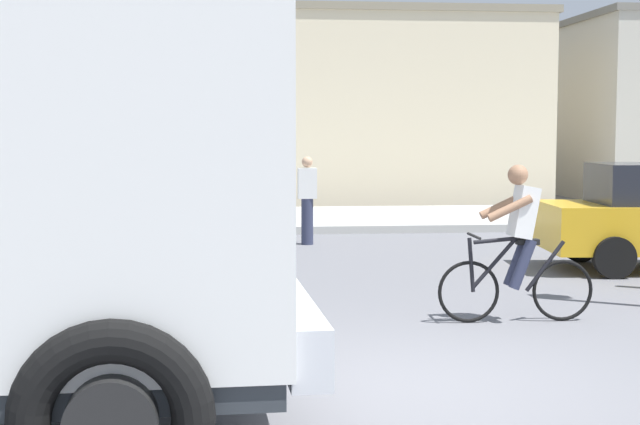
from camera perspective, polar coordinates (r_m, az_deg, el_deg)
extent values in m
plane|color=slate|center=(7.91, 5.34, -10.25)|extent=(120.00, 120.00, 0.00)
cube|color=#ADADA8|center=(21.22, -1.87, -0.41)|extent=(80.00, 5.00, 0.16)
cube|color=silver|center=(6.35, -1.85, -6.61)|extent=(0.32, 2.38, 0.36)
cube|color=black|center=(6.21, -3.27, 7.00)|extent=(0.19, 2.13, 0.70)
torus|color=black|center=(7.63, -11.10, -6.64)|extent=(1.11, 0.28, 1.10)
cylinder|color=black|center=(7.63, -11.10, -6.64)|extent=(0.51, 0.32, 0.50)
torus|color=black|center=(5.16, -12.65, -12.36)|extent=(1.11, 0.28, 1.10)
cylinder|color=black|center=(5.16, -12.65, -12.36)|extent=(0.51, 0.32, 0.50)
torus|color=black|center=(10.25, 9.10, -4.82)|extent=(0.68, 0.05, 0.68)
torus|color=black|center=(10.56, 14.64, -4.64)|extent=(0.68, 0.05, 0.68)
cylinder|color=black|center=(10.26, 11.02, -1.66)|extent=(0.60, 0.05, 0.09)
cylinder|color=black|center=(10.28, 10.68, -3.02)|extent=(0.51, 0.05, 0.57)
cylinder|color=black|center=(10.45, 13.63, -3.22)|extent=(0.44, 0.05, 0.57)
cylinder|color=black|center=(10.21, 9.26, -3.19)|extent=(0.09, 0.05, 0.59)
cylinder|color=black|center=(10.18, 9.42, -1.43)|extent=(0.04, 0.50, 0.03)
cube|color=black|center=(10.35, 12.60, -1.77)|extent=(0.24, 0.12, 0.06)
cube|color=white|center=(10.31, 12.37, 0.05)|extent=(0.30, 0.32, 0.59)
sphere|color=#9E7051|center=(10.26, 12.04, 2.28)|extent=(0.22, 0.22, 0.22)
cylinder|color=#2D334C|center=(10.26, 12.32, -3.11)|extent=(0.31, 0.12, 0.57)
cylinder|color=#9E7051|center=(10.09, 11.57, 0.25)|extent=(0.49, 0.10, 0.29)
cylinder|color=#2D334C|center=(10.45, 11.99, -2.96)|extent=(0.31, 0.12, 0.57)
cylinder|color=#9E7051|center=(10.40, 11.06, 0.39)|extent=(0.49, 0.10, 0.29)
cylinder|color=black|center=(15.40, 15.64, -1.82)|extent=(0.61, 0.24, 0.60)
cylinder|color=black|center=(13.79, 17.59, -2.65)|extent=(0.61, 0.24, 0.60)
cylinder|color=#2D334C|center=(17.08, -0.79, -0.55)|extent=(0.22, 0.22, 0.85)
cube|color=white|center=(17.03, -0.79, 1.81)|extent=(0.34, 0.22, 0.56)
sphere|color=tan|center=(17.01, -0.79, 3.12)|extent=(0.20, 0.20, 0.20)
cylinder|color=gold|center=(14.31, 17.40, -1.77)|extent=(0.14, 0.14, 0.90)
cube|color=beige|center=(28.38, 2.83, 6.12)|extent=(9.41, 7.01, 5.27)
cube|color=gray|center=(28.57, 2.86, 11.61)|extent=(9.60, 7.16, 0.20)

